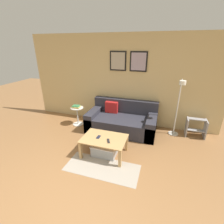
{
  "coord_description": "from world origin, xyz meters",
  "views": [
    {
      "loc": [
        1.23,
        -1.4,
        2.25
      ],
      "look_at": [
        0.2,
        1.79,
        0.85
      ],
      "focal_mm": 26.0,
      "sensor_mm": 36.0,
      "label": 1
    }
  ],
  "objects_px": {
    "floor_lamp": "(178,106)",
    "cell_phone": "(98,137)",
    "couch": "(122,121)",
    "step_stool": "(196,127)",
    "remote_control": "(109,141)",
    "side_table": "(77,114)",
    "coffee_table": "(104,141)",
    "storage_bin": "(105,149)",
    "book_stack": "(76,107)"
  },
  "relations": [
    {
      "from": "floor_lamp",
      "to": "cell_phone",
      "type": "relative_size",
      "value": 10.75
    },
    {
      "from": "couch",
      "to": "step_stool",
      "type": "height_order",
      "value": "couch"
    },
    {
      "from": "couch",
      "to": "floor_lamp",
      "type": "relative_size",
      "value": 1.24
    },
    {
      "from": "remote_control",
      "to": "cell_phone",
      "type": "height_order",
      "value": "remote_control"
    },
    {
      "from": "side_table",
      "to": "step_stool",
      "type": "distance_m",
      "value": 3.29
    },
    {
      "from": "coffee_table",
      "to": "remote_control",
      "type": "bearing_deg",
      "value": -35.13
    },
    {
      "from": "floor_lamp",
      "to": "cell_phone",
      "type": "height_order",
      "value": "floor_lamp"
    },
    {
      "from": "coffee_table",
      "to": "side_table",
      "type": "xyz_separation_m",
      "value": [
        -1.27,
        1.12,
        -0.01
      ]
    },
    {
      "from": "couch",
      "to": "storage_bin",
      "type": "xyz_separation_m",
      "value": [
        -0.07,
        -1.2,
        -0.15
      ]
    },
    {
      "from": "floor_lamp",
      "to": "side_table",
      "type": "distance_m",
      "value": 2.8
    },
    {
      "from": "coffee_table",
      "to": "cell_phone",
      "type": "relative_size",
      "value": 6.7
    },
    {
      "from": "coffee_table",
      "to": "step_stool",
      "type": "bearing_deg",
      "value": 36.08
    },
    {
      "from": "cell_phone",
      "to": "coffee_table",
      "type": "bearing_deg",
      "value": 1.66
    },
    {
      "from": "storage_bin",
      "to": "step_stool",
      "type": "bearing_deg",
      "value": 35.71
    },
    {
      "from": "coffee_table",
      "to": "side_table",
      "type": "bearing_deg",
      "value": 138.56
    },
    {
      "from": "cell_phone",
      "to": "floor_lamp",
      "type": "bearing_deg",
      "value": 39.62
    },
    {
      "from": "couch",
      "to": "coffee_table",
      "type": "distance_m",
      "value": 1.23
    },
    {
      "from": "book_stack",
      "to": "step_stool",
      "type": "relative_size",
      "value": 0.52
    },
    {
      "from": "storage_bin",
      "to": "remote_control",
      "type": "height_order",
      "value": "remote_control"
    },
    {
      "from": "floor_lamp",
      "to": "book_stack",
      "type": "distance_m",
      "value": 2.78
    },
    {
      "from": "cell_phone",
      "to": "couch",
      "type": "bearing_deg",
      "value": 81.22
    },
    {
      "from": "coffee_table",
      "to": "step_stool",
      "type": "height_order",
      "value": "step_stool"
    },
    {
      "from": "book_stack",
      "to": "remote_control",
      "type": "relative_size",
      "value": 1.66
    },
    {
      "from": "coffee_table",
      "to": "cell_phone",
      "type": "height_order",
      "value": "cell_phone"
    },
    {
      "from": "storage_bin",
      "to": "side_table",
      "type": "relative_size",
      "value": 0.99
    },
    {
      "from": "step_stool",
      "to": "remote_control",
      "type": "bearing_deg",
      "value": -140.39
    },
    {
      "from": "storage_bin",
      "to": "floor_lamp",
      "type": "bearing_deg",
      "value": 40.74
    },
    {
      "from": "storage_bin",
      "to": "remote_control",
      "type": "distance_m",
      "value": 0.34
    },
    {
      "from": "storage_bin",
      "to": "coffee_table",
      "type": "bearing_deg",
      "value": -110.34
    },
    {
      "from": "couch",
      "to": "coffee_table",
      "type": "height_order",
      "value": "couch"
    },
    {
      "from": "couch",
      "to": "side_table",
      "type": "bearing_deg",
      "value": -175.73
    },
    {
      "from": "storage_bin",
      "to": "book_stack",
      "type": "bearing_deg",
      "value": 140.14
    },
    {
      "from": "book_stack",
      "to": "step_stool",
      "type": "xyz_separation_m",
      "value": [
        3.29,
        0.35,
        -0.32
      ]
    },
    {
      "from": "book_stack",
      "to": "floor_lamp",
      "type": "bearing_deg",
      "value": 3.68
    },
    {
      "from": "floor_lamp",
      "to": "coffee_table",
      "type": "bearing_deg",
      "value": -138.85
    },
    {
      "from": "coffee_table",
      "to": "side_table",
      "type": "height_order",
      "value": "side_table"
    },
    {
      "from": "cell_phone",
      "to": "remote_control",
      "type": "bearing_deg",
      "value": -18.19
    },
    {
      "from": "floor_lamp",
      "to": "step_stool",
      "type": "xyz_separation_m",
      "value": [
        0.53,
        0.17,
        -0.6
      ]
    },
    {
      "from": "storage_bin",
      "to": "cell_phone",
      "type": "distance_m",
      "value": 0.32
    },
    {
      "from": "coffee_table",
      "to": "remote_control",
      "type": "xyz_separation_m",
      "value": [
        0.13,
        -0.09,
        0.08
      ]
    },
    {
      "from": "book_stack",
      "to": "remote_control",
      "type": "height_order",
      "value": "book_stack"
    },
    {
      "from": "couch",
      "to": "coffee_table",
      "type": "xyz_separation_m",
      "value": [
        -0.08,
        -1.22,
        0.07
      ]
    },
    {
      "from": "storage_bin",
      "to": "book_stack",
      "type": "relative_size",
      "value": 2.16
    },
    {
      "from": "floor_lamp",
      "to": "side_table",
      "type": "relative_size",
      "value": 2.77
    },
    {
      "from": "step_stool",
      "to": "coffee_table",
      "type": "bearing_deg",
      "value": -143.92
    },
    {
      "from": "couch",
      "to": "book_stack",
      "type": "height_order",
      "value": "couch"
    },
    {
      "from": "coffee_table",
      "to": "storage_bin",
      "type": "xyz_separation_m",
      "value": [
        0.01,
        0.03,
        -0.22
      ]
    },
    {
      "from": "coffee_table",
      "to": "step_stool",
      "type": "relative_size",
      "value": 1.97
    },
    {
      "from": "cell_phone",
      "to": "side_table",
      "type": "bearing_deg",
      "value": 136.25
    },
    {
      "from": "couch",
      "to": "storage_bin",
      "type": "distance_m",
      "value": 1.21
    }
  ]
}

